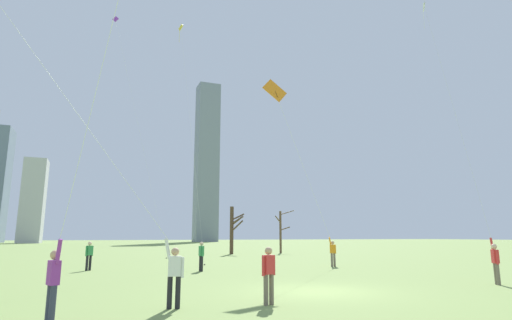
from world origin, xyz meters
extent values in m
plane|color=#7A934C|center=(0.00, 0.00, 0.00)|extent=(400.00, 400.00, 0.00)
cylinder|color=#726656|center=(6.98, 9.94, 0.42)|extent=(0.14, 0.14, 0.85)
cylinder|color=#726656|center=(6.77, 9.91, 0.42)|extent=(0.14, 0.14, 0.85)
cube|color=orange|center=(6.88, 9.92, 1.12)|extent=(0.37, 0.25, 0.54)
sphere|color=tan|center=(6.88, 9.92, 1.51)|extent=(0.22, 0.22, 0.22)
cylinder|color=orange|center=(7.08, 9.96, 1.09)|extent=(0.09, 0.09, 0.55)
cylinder|color=orange|center=(6.67, 9.89, 1.59)|extent=(0.21, 0.12, 0.56)
cube|color=orange|center=(1.73, 7.41, 10.36)|extent=(1.66, 0.52, 1.56)
cylinder|color=black|center=(1.73, 7.41, 10.36)|extent=(0.25, 0.47, 0.98)
cylinder|color=silver|center=(4.20, 8.65, 6.10)|extent=(4.95, 2.50, 8.52)
cylinder|color=black|center=(-5.29, -1.72, 0.42)|extent=(0.14, 0.14, 0.85)
cylinder|color=black|center=(-5.50, -1.67, 0.42)|extent=(0.14, 0.14, 0.85)
cube|color=white|center=(-5.39, -1.70, 1.12)|extent=(0.38, 0.28, 0.54)
sphere|color=tan|center=(-5.39, -1.70, 1.51)|extent=(0.22, 0.22, 0.22)
cylinder|color=white|center=(-5.19, -1.75, 1.09)|extent=(0.09, 0.09, 0.55)
cylinder|color=white|center=(-5.60, -1.65, 1.59)|extent=(0.22, 0.14, 0.56)
cylinder|color=silver|center=(-8.69, -1.21, 5.97)|extent=(6.19, 0.89, 8.26)
cylinder|color=#726656|center=(7.70, -1.07, 0.42)|extent=(0.14, 0.14, 0.85)
cylinder|color=#726656|center=(7.82, -0.89, 0.42)|extent=(0.14, 0.14, 0.85)
cube|color=red|center=(7.76, -0.98, 1.12)|extent=(0.35, 0.39, 0.54)
sphere|color=beige|center=(7.76, -0.98, 1.51)|extent=(0.22, 0.22, 0.22)
cylinder|color=red|center=(7.65, -1.16, 1.09)|extent=(0.09, 0.09, 0.55)
cylinder|color=red|center=(7.87, -0.80, 1.59)|extent=(0.18, 0.22, 0.56)
cube|color=white|center=(13.69, 7.32, 18.46)|extent=(0.76, 0.70, 0.99)
cylinder|color=black|center=(13.69, 7.32, 18.46)|extent=(0.16, 0.12, 0.65)
cylinder|color=white|center=(13.61, 7.38, 17.38)|extent=(0.02, 0.02, 1.39)
cylinder|color=silver|center=(10.78, 3.26, 10.15)|extent=(5.84, 8.13, 16.62)
cylinder|color=#33384C|center=(-8.34, -2.59, 0.42)|extent=(0.14, 0.14, 0.85)
cylinder|color=#33384C|center=(-8.26, -2.79, 0.42)|extent=(0.14, 0.14, 0.85)
cube|color=purple|center=(-8.30, -2.69, 1.12)|extent=(0.31, 0.39, 0.54)
sphere|color=tan|center=(-8.30, -2.69, 1.51)|extent=(0.22, 0.22, 0.22)
cylinder|color=purple|center=(-8.38, -2.50, 1.09)|extent=(0.09, 0.09, 0.55)
cylinder|color=purple|center=(-8.22, -2.89, 1.59)|extent=(0.16, 0.22, 0.56)
cylinder|color=#726656|center=(-2.64, -2.02, 0.42)|extent=(0.14, 0.14, 0.85)
cylinder|color=#726656|center=(-2.84, -2.10, 0.42)|extent=(0.14, 0.14, 0.85)
cube|color=red|center=(-2.74, -2.06, 1.12)|extent=(0.39, 0.31, 0.54)
sphere|color=tan|center=(-2.74, -2.06, 1.51)|extent=(0.22, 0.22, 0.22)
cylinder|color=red|center=(-2.55, -1.99, 1.09)|extent=(0.09, 0.09, 0.55)
cylinder|color=red|center=(-2.94, -2.14, 1.09)|extent=(0.09, 0.09, 0.55)
cylinder|color=black|center=(-7.88, 12.30, 0.42)|extent=(0.14, 0.14, 0.85)
cylinder|color=black|center=(-7.72, 12.45, 0.42)|extent=(0.14, 0.14, 0.85)
cube|color=#338C4C|center=(-7.80, 12.37, 1.12)|extent=(0.39, 0.37, 0.54)
sphere|color=beige|center=(-7.80, 12.37, 1.51)|extent=(0.22, 0.22, 0.22)
cylinder|color=#338C4C|center=(-7.96, 12.24, 1.09)|extent=(0.09, 0.09, 0.55)
cylinder|color=#338C4C|center=(-7.64, 12.51, 1.09)|extent=(0.09, 0.09, 0.55)
cylinder|color=black|center=(-1.94, 9.65, 0.42)|extent=(0.14, 0.14, 0.85)
cylinder|color=black|center=(-1.91, 9.43, 0.42)|extent=(0.14, 0.14, 0.85)
cube|color=#338C4C|center=(-1.92, 9.54, 1.12)|extent=(0.24, 0.36, 0.54)
sphere|color=beige|center=(-1.92, 9.54, 1.51)|extent=(0.22, 0.22, 0.22)
cylinder|color=#338C4C|center=(-1.95, 9.75, 1.09)|extent=(0.09, 0.09, 0.55)
cylinder|color=#338C4C|center=(-1.89, 9.33, 1.09)|extent=(0.09, 0.09, 0.55)
cube|color=purple|center=(-7.20, 25.66, 22.93)|extent=(0.63, 0.50, 0.75)
cylinder|color=black|center=(-7.20, 25.66, 22.93)|extent=(0.09, 0.20, 0.48)
cylinder|color=silver|center=(-4.42, 24.56, 11.49)|extent=(5.56, 2.21, 22.89)
cylinder|color=#3F3833|center=(-1.65, 23.46, 0.04)|extent=(0.10, 0.10, 0.08)
cube|color=yellow|center=(-2.35, 16.52, 18.30)|extent=(0.27, 0.73, 0.73)
cylinder|color=black|center=(-2.35, 16.52, 18.30)|extent=(0.19, 0.15, 0.47)
cylinder|color=yellow|center=(-2.45, 16.44, 17.50)|extent=(0.02, 0.02, 1.06)
cylinder|color=silver|center=(-1.45, 15.35, 9.17)|extent=(1.81, 2.35, 18.26)
cylinder|color=#3F3833|center=(-0.55, 14.18, 0.04)|extent=(0.10, 0.10, 0.08)
cylinder|color=#4C3828|center=(6.27, 29.51, 2.57)|extent=(0.41, 0.41, 5.15)
cylinder|color=#4C3828|center=(6.80, 29.11, 3.66)|extent=(1.22, 0.99, 0.93)
cylinder|color=#4C3828|center=(6.85, 29.12, 4.00)|extent=(1.30, 0.96, 0.78)
cylinder|color=#4C3828|center=(6.81, 29.35, 3.57)|extent=(1.24, 0.54, 1.03)
cylinder|color=#4C3828|center=(6.70, 28.92, 3.02)|extent=(1.05, 1.37, 1.25)
cylinder|color=brown|center=(12.40, 30.05, 2.41)|extent=(0.26, 0.26, 4.81)
cylinder|color=brown|center=(11.97, 29.78, 3.86)|extent=(1.00, 0.68, 0.78)
cylinder|color=brown|center=(13.24, 29.93, 4.66)|extent=(1.71, 0.33, 0.59)
cylinder|color=brown|center=(12.88, 29.77, 2.80)|extent=(1.05, 0.69, 0.47)
cube|color=gray|center=(27.44, 125.53, 28.44)|extent=(7.74, 7.01, 56.88)
cube|color=#B2B2B7|center=(-24.95, 115.12, 11.75)|extent=(5.78, 7.32, 23.50)
camera|label=1|loc=(-7.44, -13.14, 1.93)|focal=28.22mm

